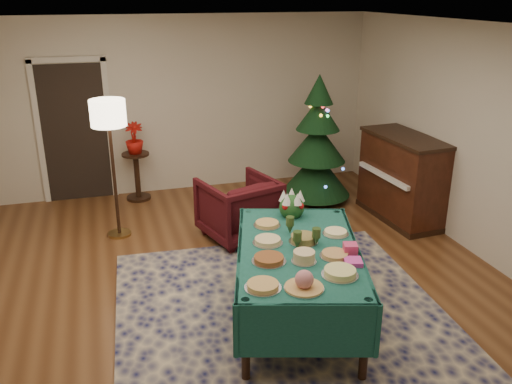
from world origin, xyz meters
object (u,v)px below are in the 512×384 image
object	(u,v)px
floor_lamp	(109,122)
piano	(402,179)
christmas_tree	(317,145)
gift_box	(350,249)
side_table	(137,177)
buffet_table	(298,263)
potted_plant	(135,145)
armchair	(239,205)

from	to	relation	value
floor_lamp	piano	xyz separation A→B (m)	(3.82, -0.53, -0.93)
floor_lamp	christmas_tree	distance (m)	3.07
gift_box	side_table	distance (m)	4.32
buffet_table	piano	world-z (taller)	piano
side_table	potted_plant	bearing A→B (deg)	0.00
side_table	buffet_table	bearing A→B (deg)	-72.24
gift_box	armchair	bearing A→B (deg)	101.94
buffet_table	armchair	distance (m)	1.99
floor_lamp	potted_plant	size ratio (longest dim) A/B	3.84
buffet_table	armchair	size ratio (longest dim) A/B	2.50
potted_plant	christmas_tree	xyz separation A→B (m)	(2.60, -0.78, -0.00)
buffet_table	potted_plant	size ratio (longest dim) A/B	4.74
gift_box	potted_plant	size ratio (longest dim) A/B	0.26
buffet_table	potted_plant	world-z (taller)	potted_plant
gift_box	armchair	xyz separation A→B (m)	(-0.47, 2.22, -0.37)
floor_lamp	christmas_tree	size ratio (longest dim) A/B	0.94
armchair	floor_lamp	size ratio (longest dim) A/B	0.49
floor_lamp	side_table	size ratio (longest dim) A/B	2.45
buffet_table	side_table	size ratio (longest dim) A/B	3.03
gift_box	buffet_table	bearing A→B (deg)	149.00
buffet_table	side_table	xyz separation A→B (m)	(-1.20, 3.74, -0.26)
piano	floor_lamp	bearing A→B (deg)	172.09
gift_box	piano	world-z (taller)	piano
armchair	side_table	size ratio (longest dim) A/B	1.21
side_table	piano	bearing A→B (deg)	-27.40
gift_box	potted_plant	distance (m)	4.30
buffet_table	christmas_tree	distance (m)	3.28
gift_box	side_table	xyz separation A→B (m)	(-1.60, 3.98, -0.46)
gift_box	christmas_tree	xyz separation A→B (m)	(1.00, 3.20, 0.04)
armchair	piano	xyz separation A→B (m)	(2.32, -0.03, 0.14)
gift_box	armchair	world-z (taller)	armchair
armchair	potted_plant	bearing A→B (deg)	-74.24
armchair	piano	world-z (taller)	piano
buffet_table	piano	xyz separation A→B (m)	(2.26, 1.95, -0.03)
side_table	christmas_tree	bearing A→B (deg)	-16.73
floor_lamp	christmas_tree	bearing A→B (deg)	9.22
floor_lamp	potted_plant	distance (m)	1.47
floor_lamp	christmas_tree	xyz separation A→B (m)	(2.96, 0.48, -0.66)
gift_box	side_table	bearing A→B (deg)	111.94
gift_box	floor_lamp	xyz separation A→B (m)	(-1.96, 2.72, 0.70)
side_table	potted_plant	xyz separation A→B (m)	(0.00, 0.00, 0.51)
potted_plant	buffet_table	bearing A→B (deg)	-72.24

